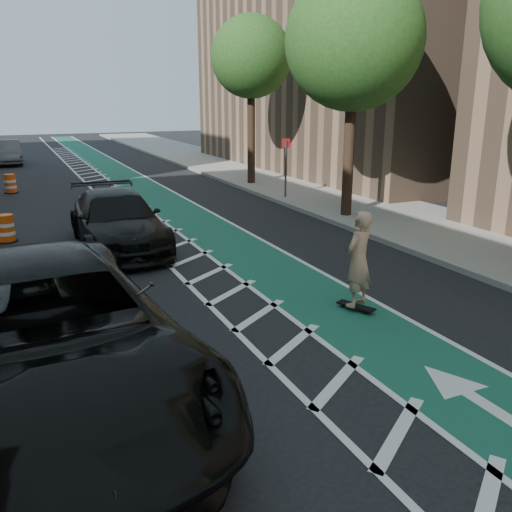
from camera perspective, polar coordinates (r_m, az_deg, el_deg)
ground at (r=8.85m, az=-4.84°, el=-10.99°), size 120.00×120.00×0.00m
bike_lane at (r=18.74m, az=-6.61°, el=3.78°), size 2.00×90.00×0.01m
buffer_strip at (r=18.35m, az=-11.07°, el=3.31°), size 1.40×90.00×0.01m
sidewalk_right at (r=21.58m, az=10.08°, el=5.48°), size 5.00×90.00×0.15m
curb_right at (r=20.30m, az=4.34°, el=5.03°), size 0.12×90.00×0.16m
tree_r_c at (r=18.73m, az=10.35°, el=21.38°), size 4.20×4.20×7.90m
tree_r_d at (r=25.72m, az=-0.44°, el=20.20°), size 4.20×4.20×7.90m
sign_post at (r=22.10m, az=3.16°, el=9.31°), size 0.35×0.08×2.47m
skateboard at (r=10.94m, az=10.47°, el=-5.21°), size 0.52×0.81×0.11m
skateboarder at (r=10.62m, az=10.74°, el=-0.35°), size 0.81×0.69×1.90m
suv_near at (r=7.79m, az=-21.33°, el=-7.94°), size 3.94×7.45×2.00m
suv_far at (r=15.50m, az=-14.40°, el=3.65°), size 2.27×5.41×1.56m
car_grey at (r=37.94m, az=-24.74°, el=9.88°), size 1.72×4.51×1.47m
barrel_b at (r=17.32m, az=-24.82°, el=2.58°), size 0.59×0.59×0.80m
barrel_c at (r=26.29m, az=-24.44°, el=6.90°), size 0.61×0.61×0.83m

